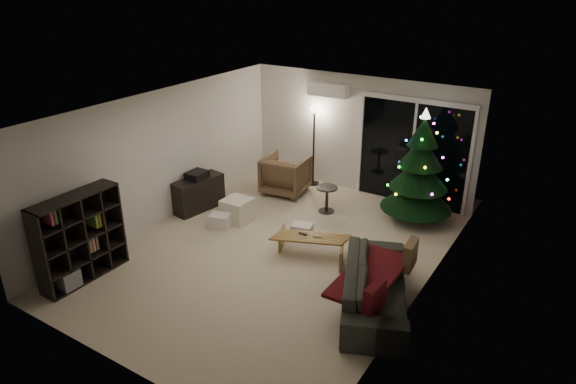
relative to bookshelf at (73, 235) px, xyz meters
name	(u,v)px	position (x,y,z in m)	size (l,w,h in m)	color
room	(340,176)	(2.71, 3.68, 0.32)	(6.50, 7.51, 2.60)	beige
bookshelf	(73,235)	(0.00, 0.00, 0.00)	(0.35, 1.40, 1.40)	black
media_cabinet	(198,194)	(0.00, 2.85, -0.37)	(0.40, 1.06, 0.66)	black
stereo	(197,175)	(0.00, 2.85, 0.04)	(0.34, 0.40, 0.14)	black
armchair	(286,175)	(1.03, 4.48, -0.29)	(0.88, 0.91, 0.83)	brown
ottoman	(237,210)	(0.97, 2.85, -0.48)	(0.50, 0.50, 0.45)	silver
cardboard_box_a	(220,221)	(0.88, 2.44, -0.57)	(0.38, 0.29, 0.27)	silver
cardboard_box_b	(302,231)	(2.37, 2.93, -0.57)	(0.37, 0.28, 0.26)	silver
side_table	(327,199)	(2.23, 4.11, -0.43)	(0.43, 0.43, 0.53)	black
floor_lamp	(314,147)	(1.28, 5.23, 0.18)	(0.28, 0.28, 1.75)	black
sofa	(376,286)	(4.30, 1.74, -0.38)	(2.22, 0.87, 0.65)	#252723
sofa_throw	(370,275)	(4.20, 1.74, -0.23)	(0.69, 1.60, 0.05)	#420808
cushion_a	(410,255)	(4.55, 2.39, -0.11)	(0.13, 0.43, 0.43)	olive
cushion_b	(375,299)	(4.55, 1.09, -0.11)	(0.13, 0.43, 0.43)	#420808
coffee_table	(310,247)	(2.84, 2.42, -0.51)	(1.21, 0.42, 0.38)	olive
remote_a	(303,234)	(2.69, 2.42, -0.31)	(0.15, 0.05, 0.02)	black
remote_b	(317,236)	(2.94, 2.47, -0.31)	(0.14, 0.04, 0.02)	slate
christmas_tree	(420,166)	(3.84, 4.73, 0.40)	(1.36, 1.36, 2.20)	black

